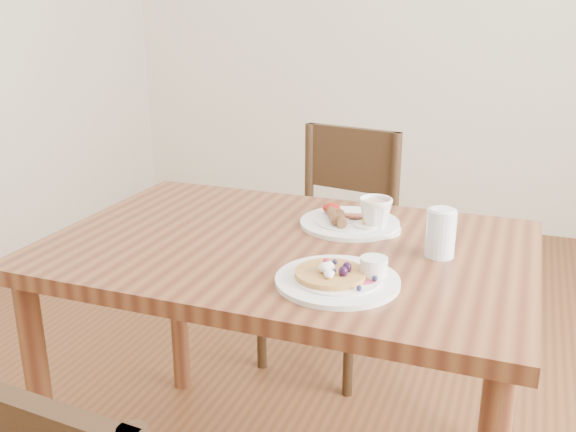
{
  "coord_description": "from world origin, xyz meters",
  "views": [
    {
      "loc": [
        0.54,
        -1.41,
        1.33
      ],
      "look_at": [
        0.0,
        0.0,
        0.82
      ],
      "focal_mm": 40.0,
      "sensor_mm": 36.0,
      "label": 1
    }
  ],
  "objects_px": {
    "pancake_plate": "(340,277)",
    "dining_table": "(288,278)",
    "teacup_saucer": "(375,216)",
    "water_glass": "(441,233)",
    "breakfast_plate": "(348,221)",
    "chair_far": "(335,236)"
  },
  "relations": [
    {
      "from": "pancake_plate",
      "to": "dining_table",
      "type": "bearing_deg",
      "value": 135.05
    },
    {
      "from": "teacup_saucer",
      "to": "water_glass",
      "type": "xyz_separation_m",
      "value": [
        0.19,
        -0.12,
        0.02
      ]
    },
    {
      "from": "dining_table",
      "to": "pancake_plate",
      "type": "relative_size",
      "value": 4.44
    },
    {
      "from": "pancake_plate",
      "to": "water_glass",
      "type": "distance_m",
      "value": 0.3
    },
    {
      "from": "breakfast_plate",
      "to": "teacup_saucer",
      "type": "distance_m",
      "value": 0.08
    },
    {
      "from": "dining_table",
      "to": "breakfast_plate",
      "type": "bearing_deg",
      "value": 59.39
    },
    {
      "from": "teacup_saucer",
      "to": "dining_table",
      "type": "bearing_deg",
      "value": -138.63
    },
    {
      "from": "breakfast_plate",
      "to": "water_glass",
      "type": "relative_size",
      "value": 2.35
    },
    {
      "from": "pancake_plate",
      "to": "breakfast_plate",
      "type": "distance_m",
      "value": 0.38
    },
    {
      "from": "dining_table",
      "to": "breakfast_plate",
      "type": "height_order",
      "value": "breakfast_plate"
    },
    {
      "from": "pancake_plate",
      "to": "teacup_saucer",
      "type": "distance_m",
      "value": 0.35
    },
    {
      "from": "breakfast_plate",
      "to": "teacup_saucer",
      "type": "xyz_separation_m",
      "value": [
        0.08,
        -0.02,
        0.03
      ]
    },
    {
      "from": "dining_table",
      "to": "chair_far",
      "type": "relative_size",
      "value": 1.36
    },
    {
      "from": "teacup_saucer",
      "to": "water_glass",
      "type": "distance_m",
      "value": 0.22
    },
    {
      "from": "chair_far",
      "to": "water_glass",
      "type": "bearing_deg",
      "value": 133.27
    },
    {
      "from": "pancake_plate",
      "to": "breakfast_plate",
      "type": "bearing_deg",
      "value": 102.98
    },
    {
      "from": "chair_far",
      "to": "water_glass",
      "type": "relative_size",
      "value": 7.64
    },
    {
      "from": "dining_table",
      "to": "chair_far",
      "type": "height_order",
      "value": "chair_far"
    },
    {
      "from": "dining_table",
      "to": "water_glass",
      "type": "distance_m",
      "value": 0.4
    },
    {
      "from": "dining_table",
      "to": "pancake_plate",
      "type": "xyz_separation_m",
      "value": [
        0.19,
        -0.19,
        0.11
      ]
    },
    {
      "from": "chair_far",
      "to": "breakfast_plate",
      "type": "relative_size",
      "value": 3.26
    },
    {
      "from": "pancake_plate",
      "to": "teacup_saucer",
      "type": "height_order",
      "value": "teacup_saucer"
    }
  ]
}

